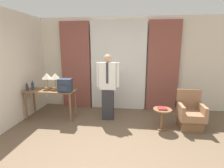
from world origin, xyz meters
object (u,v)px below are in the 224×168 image
Objects in this scene: person at (108,85)px; bottle_by_lamp at (27,87)px; bottle_near_edge at (33,86)px; book at (163,108)px; desk at (50,94)px; armchair at (190,114)px; backpack at (65,85)px; side_table at (162,115)px; table_lamp_left at (47,77)px; table_lamp_right at (55,77)px.

bottle_by_lamp is at bearing -174.20° from person.
bottle_near_edge is 1.13× the size of book.
bottle_near_edge is (-0.45, -0.04, 0.22)m from desk.
backpack is at bearing 179.86° from armchair.
armchair is 0.68m from side_table.
desk is 0.77× the size of person.
backpack is 0.66× the size of side_table.
table_lamp_left is at bearing 176.36° from armchair.
desk is at bearing 165.83° from backpack.
side_table is at bearing -6.29° from desk.
bottle_by_lamp is 0.92× the size of book.
table_lamp_left is 2.99m from book.
side_table is at bearing -8.05° from table_lamp_left.
table_lamp_right is at bearing 16.32° from bottle_by_lamp.
backpack is 2.38m from book.
backpack is at bearing -32.40° from table_lamp_right.
book is (0.00, -0.00, 0.17)m from side_table.
table_lamp_right is 1.77× the size of bottle_near_edge.
armchair is at bearing 15.80° from book.
bottle_by_lamp is 0.12× the size of person.
desk is 3.47m from armchair.
bottle_near_edge is at bearing -166.14° from table_lamp_right.
bottle_near_edge is at bearing 174.93° from backpack.
backpack is 1.06m from person.
book is at bearing -6.30° from desk.
desk is at bearing 9.59° from bottle_by_lamp.
bottle_near_edge is 3.30m from side_table.
bottle_near_edge is at bearing 175.20° from side_table.
bottle_by_lamp is at bearing -152.96° from bottle_near_edge.
table_lamp_right is at bearing 147.60° from backpack.
table_lamp_left is (-0.11, 0.10, 0.44)m from desk.
table_lamp_right is (0.23, 0.00, 0.00)m from table_lamp_left.
side_table is at bearing -3.61° from bottle_by_lamp.
book reaches higher than side_table.
desk is 5.40× the size of bottle_near_edge.
bottle_near_edge is 0.28× the size of armchair.
table_lamp_left is at bearing 137.54° from desk.
table_lamp_left is 0.55m from bottle_by_lamp.
bottle_near_edge reaches higher than book.
bottle_by_lamp is 0.40× the size of side_table.
side_table is (2.68, -0.41, -0.75)m from table_lamp_right.
table_lamp_right is (0.11, 0.10, 0.44)m from desk.
book is at bearing -17.93° from person.
person is at bearing 4.38° from bottle_near_edge.
side_table is 0.17m from book.
bottle_near_edge is 3.94m from armchair.
backpack is 0.19× the size of person.
table_lamp_left is 0.25× the size of person.
bottle_by_lamp is at bearing 179.61° from armchair.
bottle_near_edge is 0.74× the size of backpack.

